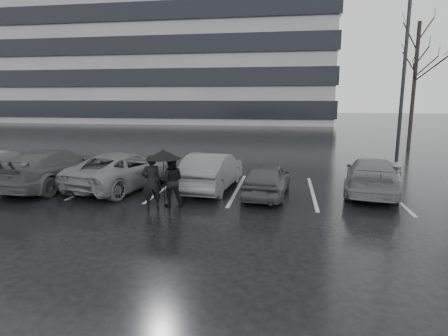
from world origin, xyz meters
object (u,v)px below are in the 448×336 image
at_px(car_west_a, 212,171).
at_px(pedestrian_right, 171,181).
at_px(pedestrian_left, 152,182).
at_px(lamp_post, 404,75).
at_px(car_main, 267,179).
at_px(tree_north, 414,86).
at_px(car_west_c, 55,168).
at_px(car_west_b, 124,170).
at_px(car_east, 372,176).

xyz_separation_m(car_west_a, pedestrian_right, (-0.83, -2.44, 0.13)).
bearing_deg(pedestrian_left, lamp_post, -166.78).
relative_size(car_main, tree_north, 0.42).
distance_m(pedestrian_left, lamp_post, 13.83).
xyz_separation_m(car_west_a, lamp_post, (8.34, 6.36, 3.84)).
relative_size(car_west_a, pedestrian_left, 2.50).
distance_m(car_west_c, pedestrian_left, 5.23).
relative_size(car_west_b, car_west_c, 0.97).
distance_m(car_west_b, pedestrian_left, 3.21).
bearing_deg(tree_north, lamp_post, -110.18).
bearing_deg(car_east, car_west_a, 14.28).
height_order(car_west_a, car_east, car_west_a).
bearing_deg(pedestrian_left, car_west_a, -146.27).
xyz_separation_m(pedestrian_right, tree_north, (12.20, 17.05, 3.42)).
bearing_deg(pedestrian_left, car_east, 173.23).
bearing_deg(car_main, car_west_b, 1.20).
relative_size(car_west_a, lamp_post, 0.43).
xyz_separation_m(car_main, lamp_post, (6.22, 7.02, 3.94)).
height_order(car_west_a, tree_north, tree_north).
relative_size(car_main, pedestrian_left, 2.09).
distance_m(car_west_a, pedestrian_right, 2.58).
distance_m(car_west_a, car_east, 5.87).
bearing_deg(car_main, pedestrian_left, 36.17).
height_order(lamp_post, tree_north, lamp_post).
xyz_separation_m(pedestrian_left, lamp_post, (9.70, 9.14, 3.69)).
height_order(car_west_c, lamp_post, lamp_post).
bearing_deg(lamp_post, car_west_c, -154.32).
bearing_deg(lamp_post, car_west_a, -142.66).
height_order(car_west_a, pedestrian_left, pedestrian_left).
relative_size(car_east, pedestrian_left, 2.62).
xyz_separation_m(car_west_c, lamp_post, (14.46, 6.95, 3.80)).
distance_m(pedestrian_right, tree_north, 21.24).
bearing_deg(pedestrian_right, car_main, -162.27).
relative_size(car_west_c, pedestrian_left, 3.00).
bearing_deg(car_west_b, car_east, -162.85).
bearing_deg(pedestrian_left, car_west_b, -80.59).
distance_m(car_main, tree_north, 18.22).
bearing_deg(pedestrian_right, tree_north, -138.90).
height_order(car_main, lamp_post, lamp_post).
relative_size(car_west_b, tree_north, 0.59).
height_order(car_west_c, tree_north, tree_north).
height_order(pedestrian_left, pedestrian_right, pedestrian_left).
relative_size(car_west_b, car_east, 1.11).
bearing_deg(car_west_c, car_east, -169.83).
height_order(car_west_a, car_west_c, car_west_c).
xyz_separation_m(lamp_post, tree_north, (3.03, 8.25, -0.30)).
bearing_deg(car_west_b, car_main, -170.47).
height_order(car_east, lamp_post, lamp_post).
bearing_deg(pedestrian_left, tree_north, -156.28).
relative_size(car_main, pedestrian_right, 2.15).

